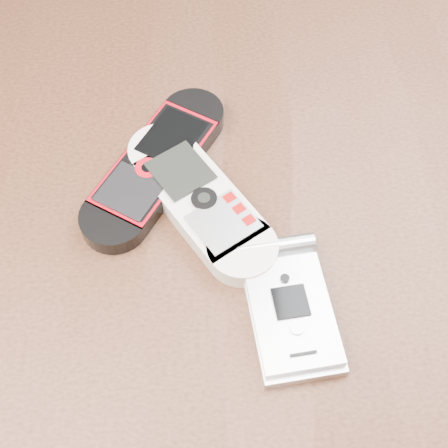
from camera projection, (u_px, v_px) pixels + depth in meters
table at (218, 293)px, 0.55m from camera, size 1.20×0.80×0.75m
nokia_white at (200, 200)px, 0.46m from camera, size 0.13×0.16×0.02m
nokia_black_red at (156, 165)px, 0.48m from camera, size 0.13×0.17×0.02m
motorola_razr at (291, 310)px, 0.42m from camera, size 0.07×0.11×0.02m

